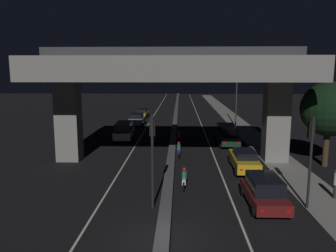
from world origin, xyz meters
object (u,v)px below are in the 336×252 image
(car_dark_red_lead, at_px, (264,191))
(car_white_lead_oncoming, at_px, (124,131))
(car_taxi_yellow_second, at_px, (244,160))
(car_dark_green_third, at_px, (227,134))
(street_lamp, at_px, (235,89))
(motorcycle_white_filtering_near, at_px, (184,180))
(pedestrian_on_sidewalk, at_px, (336,184))
(motorcycle_black_filtering_far, at_px, (179,138))
(traffic_light_right_of_median, at_px, (311,147))
(motorcycle_blue_filtering_mid, at_px, (179,151))
(traffic_light_left_of_median, at_px, (152,145))
(car_white_second_oncoming, at_px, (137,119))
(car_taxi_yellow_third_oncoming, at_px, (142,113))

(car_dark_red_lead, bearing_deg, car_white_lead_oncoming, 31.07)
(car_taxi_yellow_second, xyz_separation_m, car_dark_green_third, (-0.08, 8.79, 0.27))
(street_lamp, relative_size, motorcycle_white_filtering_near, 4.87)
(pedestrian_on_sidewalk, bearing_deg, motorcycle_black_filtering_far, 121.61)
(traffic_light_right_of_median, relative_size, motorcycle_blue_filtering_mid, 2.72)
(traffic_light_left_of_median, bearing_deg, car_dark_green_third, 68.55)
(traffic_light_right_of_median, bearing_deg, motorcycle_white_filtering_near, 155.48)
(car_white_second_oncoming, height_order, motorcycle_black_filtering_far, car_white_second_oncoming)
(motorcycle_white_filtering_near, bearing_deg, traffic_light_right_of_median, -111.10)
(street_lamp, height_order, pedestrian_on_sidewalk, street_lamp)
(car_white_second_oncoming, xyz_separation_m, motorcycle_blue_filtering_mid, (5.95, -16.95, -0.31))
(motorcycle_white_filtering_near, height_order, pedestrian_on_sidewalk, pedestrian_on_sidewalk)
(street_lamp, bearing_deg, car_white_second_oncoming, 174.52)
(pedestrian_on_sidewalk, bearing_deg, car_dark_red_lead, -168.39)
(traffic_light_right_of_median, bearing_deg, car_taxi_yellow_third_oncoming, 109.99)
(car_white_lead_oncoming, height_order, motorcycle_black_filtering_far, car_white_lead_oncoming)
(car_white_lead_oncoming, xyz_separation_m, motorcycle_blue_filtering_mid, (6.08, -7.36, -0.43))
(motorcycle_white_filtering_near, relative_size, pedestrian_on_sidewalk, 1.08)
(traffic_light_right_of_median, height_order, car_dark_red_lead, traffic_light_right_of_median)
(traffic_light_right_of_median, bearing_deg, motorcycle_black_filtering_far, 113.35)
(traffic_light_left_of_median, bearing_deg, car_dark_red_lead, 4.26)
(car_taxi_yellow_second, height_order, car_dark_green_third, car_dark_green_third)
(car_dark_green_third, relative_size, motorcycle_blue_filtering_mid, 2.60)
(traffic_light_right_of_median, xyz_separation_m, car_white_lead_oncoming, (-13.09, 18.25, -2.47))
(traffic_light_left_of_median, height_order, car_taxi_yellow_second, traffic_light_left_of_median)
(motorcycle_blue_filtering_mid, height_order, motorcycle_black_filtering_far, motorcycle_black_filtering_far)
(car_dark_green_third, relative_size, car_taxi_yellow_third_oncoming, 1.02)
(motorcycle_black_filtering_far, height_order, pedestrian_on_sidewalk, pedestrian_on_sidewalk)
(street_lamp, distance_m, motorcycle_white_filtering_near, 24.97)
(car_white_lead_oncoming, distance_m, car_white_second_oncoming, 9.59)
(traffic_light_right_of_median, distance_m, motorcycle_white_filtering_near, 7.83)
(car_taxi_yellow_third_oncoming, xyz_separation_m, motorcycle_white_filtering_near, (6.52, -33.11, -0.15))
(traffic_light_left_of_median, bearing_deg, car_white_lead_oncoming, 104.46)
(pedestrian_on_sidewalk, bearing_deg, traffic_light_right_of_median, -147.87)
(car_dark_green_third, distance_m, motorcycle_blue_filtering_mid, 7.12)
(motorcycle_white_filtering_near, height_order, motorcycle_blue_filtering_mid, motorcycle_white_filtering_near)
(car_white_second_oncoming, distance_m, car_taxi_yellow_third_oncoming, 8.30)
(traffic_light_left_of_median, height_order, motorcycle_white_filtering_near, traffic_light_left_of_median)
(car_dark_green_third, bearing_deg, traffic_light_right_of_median, -174.86)
(street_lamp, height_order, car_white_lead_oncoming, street_lamp)
(pedestrian_on_sidewalk, bearing_deg, street_lamp, 94.21)
(street_lamp, xyz_separation_m, motorcycle_black_filtering_far, (-7.33, -10.28, -4.60))
(traffic_light_left_of_median, distance_m, street_lamp, 28.00)
(traffic_light_right_of_median, distance_m, car_white_second_oncoming, 30.82)
(motorcycle_black_filtering_far, bearing_deg, pedestrian_on_sidewalk, -150.17)
(car_dark_red_lead, height_order, car_white_lead_oncoming, car_white_lead_oncoming)
(street_lamp, relative_size, car_dark_red_lead, 2.03)
(car_white_lead_oncoming, distance_m, motorcycle_white_filtering_near, 16.55)
(car_taxi_yellow_third_oncoming, distance_m, pedestrian_on_sidewalk, 37.99)
(car_dark_green_third, distance_m, motorcycle_white_filtering_near, 13.77)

